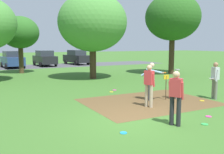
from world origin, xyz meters
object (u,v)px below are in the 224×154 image
Objects in this scene: player_throwing at (176,95)px; parked_car_rightmost at (77,57)px; tree_mid_right at (93,22)px; frisbee_far_left at (205,124)px; parked_car_center_left at (12,59)px; frisbee_by_tee at (209,116)px; tree_mid_center at (173,17)px; frisbee_far_right at (111,92)px; player_foreground_watching at (215,78)px; tree_near_right at (20,33)px; frisbee_near_basket at (202,101)px; player_waiting_right at (149,83)px; disc_golf_basket at (176,83)px; frisbee_mid_grass at (123,133)px; frisbee_scattered_a at (114,90)px; player_waiting_left at (151,79)px; parked_car_center_right at (45,58)px.

player_throwing is 0.38× the size of parked_car_rightmost.
tree_mid_right is 1.41× the size of parked_car_rightmost.
frisbee_far_left is 24.20m from parked_car_center_left.
parked_car_center_left reaches higher than frisbee_by_tee.
frisbee_far_right is at bearing -149.27° from tree_mid_center.
tree_near_right is (-6.24, 15.49, 2.58)m from player_foreground_watching.
tree_near_right is 1.12× the size of parked_car_rightmost.
frisbee_near_basket is 10.23m from tree_mid_right.
player_waiting_right is 7.83× the size of frisbee_far_left.
parked_car_center_left is (-4.68, 20.66, 0.17)m from disc_golf_basket.
parked_car_center_left reaches higher than disc_golf_basket.
tree_mid_right reaches higher than frisbee_mid_grass.
frisbee_by_tee is 14.04m from tree_mid_center.
player_foreground_watching is 22.95m from parked_car_rightmost.
frisbee_mid_grass is at bearing -159.61° from frisbee_near_basket.
frisbee_mid_grass is at bearing -109.53° from tree_mid_right.
tree_near_right is 13.19m from tree_mid_center.
frisbee_mid_grass is 6.33m from frisbee_far_right.
disc_golf_basket is at bearing -67.26° from frisbee_scattered_a.
frisbee_mid_grass and frisbee_far_right have the same top height.
frisbee_far_left is at bearing -136.13° from frisbee_near_basket.
player_throwing reaches higher than frisbee_near_basket.
frisbee_near_basket is 0.03× the size of tree_mid_center.
frisbee_by_tee and frisbee_far_left have the same top height.
tree_mid_center reaches higher than frisbee_mid_grass.
player_foreground_watching is at bearing -77.32° from tree_mid_right.
tree_mid_right is at bearing 79.59° from frisbee_scattered_a.
frisbee_near_basket is 5.59m from frisbee_mid_grass.
tree_mid_center is 17.46m from parked_car_center_left.
player_foreground_watching is at bearing -22.60° from player_waiting_left.
disc_golf_basket is 6.75× the size of frisbee_far_right.
frisbee_near_basket is at bearing -70.80° from tree_near_right.
frisbee_far_left is (-0.81, -0.56, 0.00)m from frisbee_by_tee.
frisbee_by_tee is 0.03× the size of tree_mid_center.
tree_mid_right is at bearing -105.17° from parked_car_rightmost.
tree_mid_center is 1.08× the size of tree_mid_right.
player_waiting_right is at bearing 175.58° from frisbee_near_basket.
tree_mid_right is at bearing 80.45° from player_waiting_right.
frisbee_near_basket is 11.66m from tree_mid_center.
disc_golf_basket is 1.83m from player_foreground_watching.
frisbee_scattered_a is 0.05× the size of parked_car_center_right.
tree_near_right is (-0.17, 17.49, 3.54)m from frisbee_mid_grass.
frisbee_by_tee is 0.05× the size of parked_car_rightmost.
player_waiting_left is 20.63m from parked_car_center_left.
player_waiting_right is at bearing 94.47° from frisbee_far_left.
player_foreground_watching is at bearing -94.05° from parked_car_rightmost.
tree_mid_right is (-7.14, 0.44, -0.67)m from tree_mid_center.
frisbee_far_right is at bearing -76.53° from tree_near_right.
player_foreground_watching is 3.02m from player_waiting_left.
frisbee_far_right is at bearing 103.74° from player_waiting_left.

